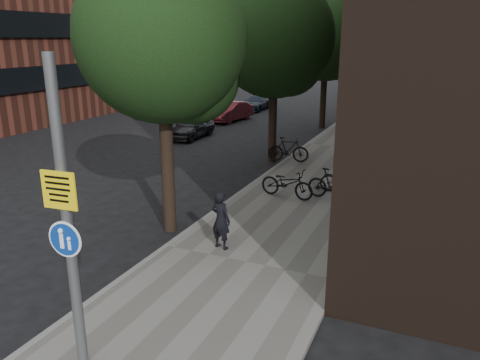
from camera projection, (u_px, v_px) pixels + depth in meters
The scene contains 15 objects.
ground at pixel (162, 342), 8.48m from camera, with size 120.00×120.00×0.00m, color black.
sidewalk at pixel (317, 187), 17.12m from camera, with size 4.50×60.00×0.12m, color slate.
curb_edge at pixel (260, 179), 17.99m from camera, with size 0.15×60.00×0.13m, color slate.
street_tree_near at pixel (167, 45), 12.03m from camera, with size 4.40×4.40×7.50m.
street_tree_mid at pixel (277, 42), 19.47m from camera, with size 5.00×5.00×7.80m.
street_tree_far at pixel (328, 41), 27.35m from camera, with size 5.00×5.00×7.80m.
signpost at pixel (67, 222), 7.02m from camera, with size 0.58×0.17×4.99m.
pedestrian at pixel (221, 220), 11.79m from camera, with size 0.56×0.37×1.53m, color black.
parked_bike_facade_near at pixel (346, 179), 16.18m from camera, with size 0.62×1.77×0.93m, color black.
parked_bike_facade_far at pixel (333, 184), 15.43m from camera, with size 0.50×1.75×1.05m, color black.
parked_bike_curb_near at pixel (287, 183), 15.67m from camera, with size 0.66×1.89×1.00m, color black.
parked_bike_curb_far at pixel (288, 149), 20.22m from camera, with size 0.51×1.79×1.07m, color black.
parked_car_near at pixel (191, 127), 25.63m from camera, with size 1.44×3.57×1.22m, color black.
parked_car_mid at pixel (231, 112), 30.78m from camera, with size 1.33×3.81×1.26m, color maroon.
parked_car_far at pixel (256, 103), 35.58m from camera, with size 1.55×3.81×1.10m, color #1C2633.
Camera 1 is at (4.22, -6.07, 5.29)m, focal length 35.00 mm.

